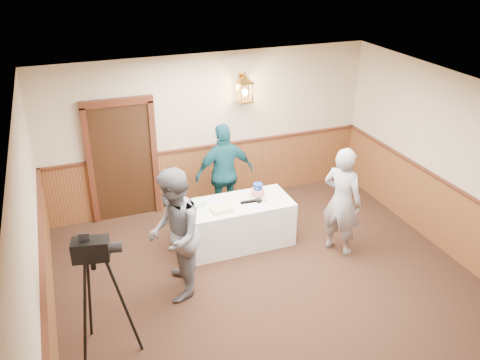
% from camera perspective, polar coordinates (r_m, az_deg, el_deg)
% --- Properties ---
extents(ground, '(7.00, 7.00, 0.00)m').
position_cam_1_polar(ground, '(7.08, 5.75, -14.79)').
color(ground, black).
rests_on(ground, ground).
extents(room_shell, '(6.02, 7.02, 2.81)m').
position_cam_1_polar(room_shell, '(6.53, 4.18, -2.30)').
color(room_shell, beige).
rests_on(room_shell, ground).
extents(display_table, '(1.80, 0.80, 0.75)m').
position_cam_1_polar(display_table, '(8.25, -0.49, -4.90)').
color(display_table, white).
rests_on(display_table, ground).
extents(tiered_cake, '(0.29, 0.29, 0.27)m').
position_cam_1_polar(tiered_cake, '(8.15, 2.00, -1.44)').
color(tiered_cake, beige).
rests_on(tiered_cake, display_table).
extents(sheet_cake_yellow, '(0.32, 0.25, 0.07)m').
position_cam_1_polar(sheet_cake_yellow, '(7.83, -2.10, -3.26)').
color(sheet_cake_yellow, '#D7C680').
rests_on(sheet_cake_yellow, display_table).
extents(sheet_cake_green, '(0.36, 0.33, 0.07)m').
position_cam_1_polar(sheet_cake_green, '(7.99, -5.10, -2.73)').
color(sheet_cake_green, '#9ECA8E').
rests_on(sheet_cake_green, display_table).
extents(interviewer, '(1.55, 1.08, 1.90)m').
position_cam_1_polar(interviewer, '(6.92, -7.39, -6.18)').
color(interviewer, slate).
rests_on(interviewer, ground).
extents(baker, '(0.70, 0.77, 1.78)m').
position_cam_1_polar(baker, '(7.98, 11.38, -2.37)').
color(baker, gray).
rests_on(baker, ground).
extents(assistant_p, '(1.06, 0.47, 1.78)m').
position_cam_1_polar(assistant_p, '(8.72, -1.74, 0.76)').
color(assistant_p, '#11434E').
rests_on(assistant_p, ground).
extents(tv_camera_rig, '(0.64, 0.60, 1.63)m').
position_cam_1_polar(tv_camera_rig, '(6.26, -15.50, -13.46)').
color(tv_camera_rig, black).
rests_on(tv_camera_rig, ground).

